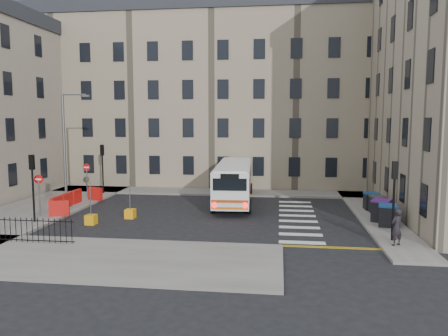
% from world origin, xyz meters
% --- Properties ---
extents(ground, '(120.00, 120.00, 0.00)m').
position_xyz_m(ground, '(0.00, 0.00, 0.00)').
color(ground, black).
rests_on(ground, ground).
extents(pavement_north, '(36.00, 3.20, 0.15)m').
position_xyz_m(pavement_north, '(-6.00, 8.60, 0.07)').
color(pavement_north, slate).
rests_on(pavement_north, ground).
extents(pavement_east, '(2.40, 26.00, 0.15)m').
position_xyz_m(pavement_east, '(9.00, 4.00, 0.07)').
color(pavement_east, slate).
rests_on(pavement_east, ground).
extents(pavement_west, '(6.00, 22.00, 0.15)m').
position_xyz_m(pavement_west, '(-14.00, 1.00, 0.07)').
color(pavement_west, slate).
rests_on(pavement_west, ground).
extents(pavement_sw, '(20.00, 6.00, 0.15)m').
position_xyz_m(pavement_sw, '(-7.00, -10.00, 0.07)').
color(pavement_sw, slate).
rests_on(pavement_sw, ground).
extents(terrace_north, '(38.30, 10.80, 17.20)m').
position_xyz_m(terrace_north, '(-7.00, 15.50, 8.62)').
color(terrace_north, gray).
rests_on(terrace_north, ground).
extents(traffic_light_east, '(0.28, 0.22, 4.10)m').
position_xyz_m(traffic_light_east, '(8.60, -5.50, 2.87)').
color(traffic_light_east, black).
rests_on(traffic_light_east, pavement_east).
extents(traffic_light_nw, '(0.28, 0.22, 4.10)m').
position_xyz_m(traffic_light_nw, '(-12.00, 6.50, 2.87)').
color(traffic_light_nw, black).
rests_on(traffic_light_nw, pavement_west).
extents(traffic_light_sw, '(0.28, 0.22, 4.10)m').
position_xyz_m(traffic_light_sw, '(-12.00, -4.00, 2.87)').
color(traffic_light_sw, black).
rests_on(traffic_light_sw, pavement_west).
extents(streetlamp, '(0.50, 0.22, 8.14)m').
position_xyz_m(streetlamp, '(-13.00, 2.00, 4.34)').
color(streetlamp, '#595B5E').
rests_on(streetlamp, pavement_west).
extents(no_entry_north, '(0.60, 0.08, 3.00)m').
position_xyz_m(no_entry_north, '(-12.50, 4.50, 2.08)').
color(no_entry_north, '#595B5E').
rests_on(no_entry_north, pavement_west).
extents(no_entry_south, '(0.60, 0.08, 3.00)m').
position_xyz_m(no_entry_south, '(-12.50, -2.50, 2.08)').
color(no_entry_south, '#595B5E').
rests_on(no_entry_south, pavement_west).
extents(roadworks_barriers, '(1.66, 6.26, 1.00)m').
position_xyz_m(roadworks_barriers, '(-11.84, 0.50, 0.65)').
color(roadworks_barriers, red).
rests_on(roadworks_barriers, pavement_west).
extents(iron_railings, '(7.80, 0.04, 1.20)m').
position_xyz_m(iron_railings, '(-11.25, -8.20, 0.75)').
color(iron_railings, black).
rests_on(iron_railings, pavement_sw).
extents(bus, '(3.21, 11.06, 2.96)m').
position_xyz_m(bus, '(-0.65, 4.36, 1.71)').
color(bus, white).
rests_on(bus, ground).
extents(wheelie_bin_a, '(1.23, 1.35, 1.28)m').
position_xyz_m(wheelie_bin_a, '(9.08, -2.36, 0.80)').
color(wheelie_bin_a, black).
rests_on(wheelie_bin_a, pavement_east).
extents(wheelie_bin_b, '(1.47, 1.55, 1.35)m').
position_xyz_m(wheelie_bin_b, '(9.01, -1.15, 0.83)').
color(wheelie_bin_b, black).
rests_on(wheelie_bin_b, pavement_east).
extents(wheelie_bin_c, '(0.96, 1.09, 1.13)m').
position_xyz_m(wheelie_bin_c, '(8.98, -0.65, 0.72)').
color(wheelie_bin_c, black).
rests_on(wheelie_bin_c, pavement_east).
extents(wheelie_bin_d, '(0.98, 1.11, 1.16)m').
position_xyz_m(wheelie_bin_d, '(9.27, 1.26, 0.73)').
color(wheelie_bin_d, black).
rests_on(wheelie_bin_d, pavement_east).
extents(wheelie_bin_e, '(0.98, 1.11, 1.18)m').
position_xyz_m(wheelie_bin_e, '(9.11, 2.39, 0.75)').
color(wheelie_bin_e, black).
rests_on(wheelie_bin_e, pavement_east).
extents(pedestrian, '(0.81, 0.75, 1.85)m').
position_xyz_m(pedestrian, '(8.56, -6.44, 1.07)').
color(pedestrian, black).
rests_on(pedestrian, pavement_east).
extents(bollard_yellow, '(0.63, 0.63, 0.60)m').
position_xyz_m(bollard_yellow, '(-6.74, -1.75, 0.30)').
color(bollard_yellow, '#F99C0D').
rests_on(bollard_yellow, ground).
extents(bollard_chevron, '(0.63, 0.63, 0.60)m').
position_xyz_m(bollard_chevron, '(-8.54, -3.65, 0.30)').
color(bollard_chevron, orange).
rests_on(bollard_chevron, ground).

